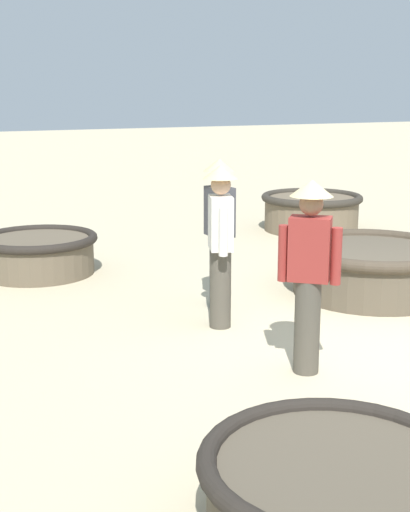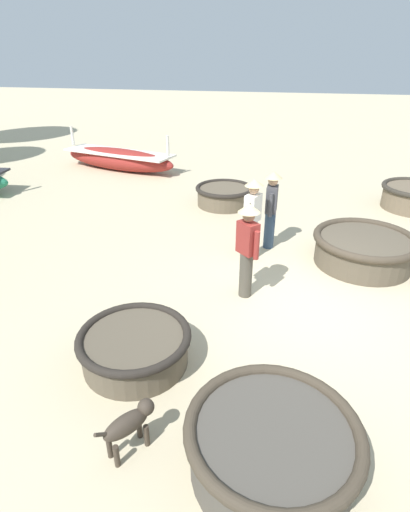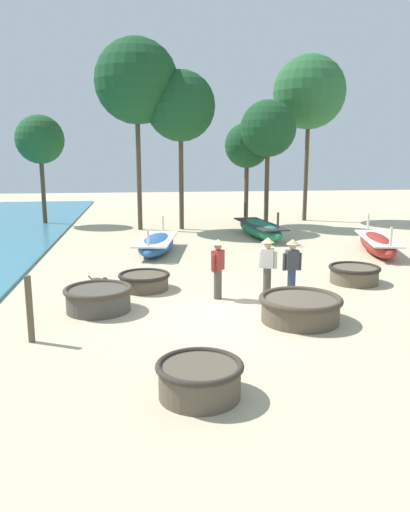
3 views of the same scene
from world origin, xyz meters
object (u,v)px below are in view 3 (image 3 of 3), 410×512
(coracle_far_left, at_px, (144,281))
(tree_right_mid, at_px, (40,140))
(long_boat_red_hull, at_px, (156,244))
(tree_center, at_px, (136,82))
(coracle_weathered, at_px, (300,308))
(tree_tall_back, at_px, (268,129))
(tree_left_mid, at_px, (181,106))
(coracle_far_right, at_px, (354,274))
(tree_rightmost, at_px, (247,146))
(mooring_post_inland, at_px, (30,309))
(coracle_beside_post, at_px, (98,298))
(long_boat_white_hull, at_px, (377,244))
(coracle_tilted, at_px, (200,378))
(long_boat_ochre_hull, at_px, (260,229))
(fisherman_standing_left, at_px, (218,265))
(tree_leftmost, at_px, (309,92))
(fisherman_by_coracle, at_px, (292,265))
(fisherman_standing_right, at_px, (267,263))
(dog, at_px, (99,282))

(coracle_far_left, height_order, tree_right_mid, tree_right_mid)
(long_boat_red_hull, bearing_deg, tree_center, 95.76)
(coracle_weathered, distance_m, tree_tall_back, 16.19)
(tree_left_mid, bearing_deg, coracle_far_right, -69.73)
(long_boat_red_hull, height_order, tree_tall_back, tree_tall_back)
(tree_center, bearing_deg, tree_rightmost, 10.99)
(mooring_post_inland, xyz_separation_m, tree_center, (2.32, 15.83, 6.71))
(coracle_beside_post, xyz_separation_m, tree_right_mid, (-4.23, 16.33, 4.31))
(long_boat_white_hull, bearing_deg, tree_rightmost, 111.77)
(coracle_far_right, bearing_deg, tree_rightmost, 92.82)
(mooring_post_inland, bearing_deg, coracle_tilted, -41.29)
(long_boat_ochre_hull, distance_m, fisherman_standing_left, 10.51)
(coracle_far_left, xyz_separation_m, coracle_beside_post, (-1.18, -1.90, 0.07))
(coracle_tilted, distance_m, tree_tall_back, 20.08)
(tree_rightmost, bearing_deg, tree_center, -169.01)
(coracle_tilted, height_order, tree_leftmost, tree_leftmost)
(coracle_far_right, relative_size, tree_tall_back, 0.24)
(tree_center, distance_m, tree_leftmost, 10.05)
(mooring_post_inland, distance_m, tree_center, 17.35)
(tree_right_mid, height_order, tree_rightmost, tree_right_mid)
(fisherman_by_coracle, relative_size, tree_center, 0.17)
(tree_rightmost, bearing_deg, coracle_far_right, -87.18)
(coracle_far_right, bearing_deg, long_boat_white_hull, 56.51)
(coracle_far_right, bearing_deg, tree_left_mid, 110.27)
(coracle_beside_post, distance_m, tree_left_mid, 15.28)
(coracle_tilted, relative_size, long_boat_red_hull, 0.33)
(fisherman_standing_right, relative_size, tree_left_mid, 0.21)
(coracle_far_right, xyz_separation_m, tree_right_mid, (-11.87, 14.49, 4.36))
(coracle_tilted, bearing_deg, fisherman_standing_left, 78.21)
(fisherman_standing_left, height_order, dog, fisherman_standing_left)
(coracle_far_left, relative_size, tree_right_mid, 0.25)
(mooring_post_inland, xyz_separation_m, tree_rightmost, (8.24, 16.98, 3.61))
(mooring_post_inland, bearing_deg, coracle_far_left, 58.23)
(long_boat_ochre_hull, distance_m, tree_center, 9.59)
(tree_right_mid, bearing_deg, coracle_beside_post, -75.49)
(dog, bearing_deg, tree_center, 84.60)
(coracle_tilted, distance_m, mooring_post_inland, 4.36)
(fisherman_standing_right, distance_m, dog, 4.76)
(coracle_tilted, xyz_separation_m, dog, (-2.11, 6.32, 0.05))
(coracle_far_left, distance_m, tree_leftmost, 18.69)
(coracle_beside_post, xyz_separation_m, tree_leftmost, (10.83, 16.25, 7.00))
(coracle_tilted, bearing_deg, coracle_weathered, 50.62)
(coracle_far_left, xyz_separation_m, tree_rightmost, (5.81, 13.07, 4.07))
(coracle_beside_post, relative_size, tree_tall_back, 0.26)
(mooring_post_inland, height_order, tree_center, tree_center)
(coracle_tilted, relative_size, fisherman_by_coracle, 0.88)
(fisherman_standing_left, bearing_deg, coracle_weathered, -51.86)
(coracle_far_right, distance_m, long_boat_ochre_hull, 8.76)
(coracle_far_left, relative_size, tree_leftmost, 0.16)
(coracle_far_left, relative_size, tree_tall_back, 0.23)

